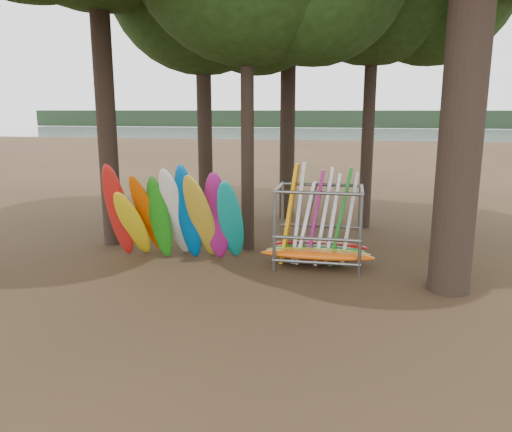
# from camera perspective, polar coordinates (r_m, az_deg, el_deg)

# --- Properties ---
(ground) EXTENTS (120.00, 120.00, 0.00)m
(ground) POSITION_cam_1_polar(r_m,az_deg,el_deg) (12.61, 0.75, -7.73)
(ground) COLOR #47331E
(ground) RESTS_ON ground
(lake) EXTENTS (160.00, 160.00, 0.00)m
(lake) POSITION_cam_1_polar(r_m,az_deg,el_deg) (71.83, 9.48, 8.53)
(lake) COLOR gray
(lake) RESTS_ON ground
(far_shore) EXTENTS (160.00, 4.00, 4.00)m
(far_shore) POSITION_cam_1_polar(r_m,az_deg,el_deg) (121.71, 10.27, 10.84)
(far_shore) COLOR black
(far_shore) RESTS_ON ground
(kayak_row) EXTENTS (4.06, 2.07, 2.98)m
(kayak_row) POSITION_cam_1_polar(r_m,az_deg,el_deg) (14.28, -9.25, -0.06)
(kayak_row) COLOR red
(kayak_row) RESTS_ON ground
(storage_rack) EXTENTS (3.09, 1.56, 2.87)m
(storage_rack) POSITION_cam_1_polar(r_m,az_deg,el_deg) (13.91, 7.17, -1.48)
(storage_rack) COLOR slate
(storage_rack) RESTS_ON ground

